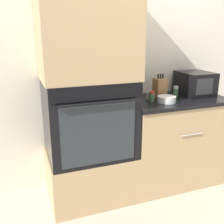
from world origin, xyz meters
name	(u,v)px	position (x,y,z in m)	size (l,w,h in m)	color
ground_plane	(140,204)	(0.00, 0.00, 0.00)	(12.00, 12.00, 0.00)	beige
wall_back	(117,64)	(0.00, 0.63, 1.25)	(8.00, 0.05, 2.50)	silver
oven_cabinet_base	(91,174)	(-0.40, 0.30, 0.23)	(0.80, 0.60, 0.46)	tan
wall_oven	(89,118)	(-0.40, 0.30, 0.81)	(0.77, 0.64, 0.71)	black
oven_cabinet_upper	(87,26)	(-0.40, 0.30, 1.61)	(0.80, 0.60, 0.88)	tan
counter_unit	(172,140)	(0.51, 0.30, 0.46)	(1.04, 0.63, 0.92)	tan
microwave	(195,83)	(0.78, 0.36, 1.04)	(0.32, 0.37, 0.24)	black
knife_block	(160,88)	(0.37, 0.37, 1.02)	(0.11, 0.12, 0.24)	olive
bowl	(167,99)	(0.33, 0.18, 0.95)	(0.17, 0.17, 0.06)	white
condiment_jar_near	(152,97)	(0.22, 0.26, 0.97)	(0.06, 0.06, 0.10)	#427047
condiment_jar_mid	(176,92)	(0.54, 0.35, 0.98)	(0.06, 0.06, 0.11)	#427047
condiment_jar_far	(148,96)	(0.23, 0.36, 0.96)	(0.05, 0.05, 0.07)	silver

